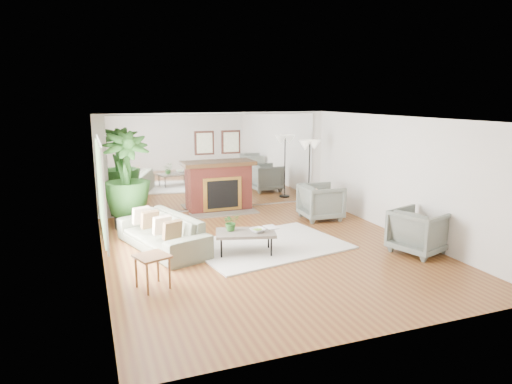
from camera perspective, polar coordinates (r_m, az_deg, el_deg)
name	(u,v)px	position (r m, az deg, el deg)	size (l,w,h in m)	color
ground	(268,250)	(8.86, 1.49, -7.21)	(7.00, 7.00, 0.00)	brown
wall_left	(100,198)	(7.93, -18.92, -0.74)	(0.02, 7.00, 2.50)	silver
wall_right	(400,176)	(10.03, 17.59, 1.86)	(0.02, 7.00, 2.50)	silver
wall_back	(217,162)	(11.80, -4.84, 3.80)	(6.00, 0.02, 2.50)	silver
mirror_panel	(218,162)	(11.78, -4.81, 3.78)	(5.40, 0.04, 2.40)	silver
window_panel	(101,188)	(8.31, -18.85, 0.51)	(0.04, 2.40, 1.50)	#B2E09E
fireplace	(220,186)	(11.67, -4.48, 0.78)	(1.85, 0.83, 2.05)	maroon
area_rug	(268,245)	(9.06, 1.49, -6.66)	(2.89, 2.07, 0.03)	silver
coffee_table	(246,233)	(8.50, -1.30, -5.20)	(1.22, 0.91, 0.44)	#60584B
sofa	(162,233)	(8.97, -11.65, -4.99)	(2.27, 0.89, 0.66)	slate
armchair_back	(321,202)	(11.03, 8.12, -1.22)	(0.90, 0.93, 0.84)	slate
armchair_front	(419,231)	(9.10, 19.73, -4.64)	(0.89, 0.92, 0.83)	slate
side_table	(152,261)	(7.19, -12.84, -8.35)	(0.59, 0.59, 0.53)	brown
potted_ficus	(126,177)	(10.43, -15.89, 1.76)	(1.14, 1.14, 2.15)	#29241E
floor_lamp	(310,150)	(11.82, 6.72, 5.18)	(0.59, 0.33, 1.80)	black
tabletop_plant	(231,222)	(8.51, -3.15, -3.76)	(0.30, 0.26, 0.33)	#285920
fruit_bowl	(258,230)	(8.45, 0.20, -4.80)	(0.27, 0.27, 0.07)	brown
book	(266,228)	(8.67, 1.26, -4.52)	(0.22, 0.30, 0.02)	brown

